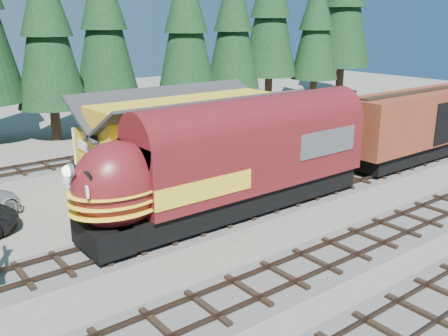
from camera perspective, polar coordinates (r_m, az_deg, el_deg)
ground at (r=23.41m, az=10.83°, el=-7.28°), size 120.00×120.00×0.00m
track_siding at (r=33.17m, az=17.18°, el=-0.40°), size 68.00×3.20×0.33m
depot at (r=30.04m, az=-3.99°, el=4.31°), size 12.80×7.00×5.30m
conifer_backdrop at (r=43.92m, az=-8.73°, el=17.53°), size 79.38×23.74×17.02m
locomotive at (r=23.77m, az=0.33°, el=0.01°), size 16.16×3.21×4.39m
boxcar at (r=36.39m, az=21.79°, el=4.87°), size 14.14×3.03×4.44m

